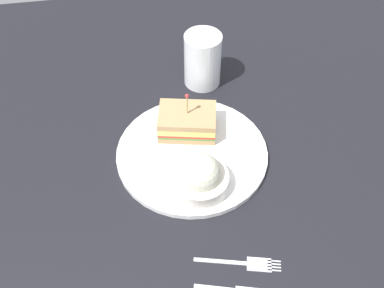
{
  "coord_description": "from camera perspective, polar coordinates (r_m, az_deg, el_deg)",
  "views": [
    {
      "loc": [
        51.16,
        -8.55,
        62.41
      ],
      "look_at": [
        0.0,
        0.0,
        3.0
      ],
      "focal_mm": 42.67,
      "sensor_mm": 36.0,
      "label": 1
    }
  ],
  "objects": [
    {
      "name": "ground_plane",
      "position": [
        0.82,
        -0.0,
        -1.84
      ],
      "size": [
        111.83,
        111.83,
        2.0
      ],
      "primitive_type": "cube",
      "color": "black"
    },
    {
      "name": "plate",
      "position": [
        0.81,
        -0.0,
        -1.17
      ],
      "size": [
        26.7,
        26.7,
        1.0
      ],
      "primitive_type": "cylinder",
      "color": "white",
      "rests_on": "ground_plane"
    },
    {
      "name": "sandwich_half_center",
      "position": [
        0.82,
        -0.33,
        2.85
      ],
      "size": [
        9.16,
        11.49,
        8.88
      ],
      "color": "tan",
      "rests_on": "plate"
    },
    {
      "name": "coleslaw_bowl",
      "position": [
        0.74,
        0.67,
        -4.16
      ],
      "size": [
        9.51,
        9.51,
        6.84
      ],
      "color": "silver",
      "rests_on": "plate"
    },
    {
      "name": "drink_glass",
      "position": [
        0.92,
        1.33,
        10.14
      ],
      "size": [
        7.37,
        7.37,
        11.05
      ],
      "color": "#B74C33",
      "rests_on": "ground_plane"
    },
    {
      "name": "fork",
      "position": [
        0.7,
        6.96,
        -14.59
      ],
      "size": [
        4.31,
        12.78,
        0.35
      ],
      "color": "silver",
      "rests_on": "ground_plane"
    }
  ]
}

